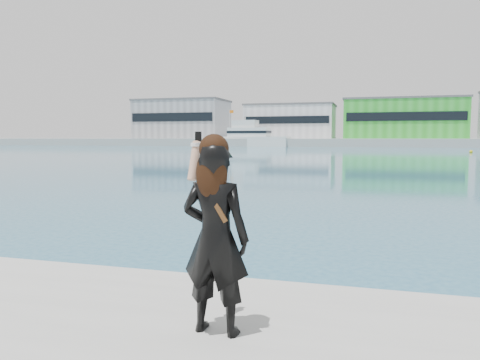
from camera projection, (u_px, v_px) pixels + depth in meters
The scene contains 10 objects.
far_quay at pixel (371, 142), 128.46m from camera, with size 320.00×40.00×2.00m, color #9E9E99.
warehouse_grey_left at pixel (182, 119), 140.87m from camera, with size 26.52×16.36×11.50m.
warehouse_white at pixel (291, 122), 131.98m from camera, with size 24.48×15.35×9.50m.
warehouse_green at pixel (403, 119), 123.78m from camera, with size 30.60×16.36×10.50m.
flagpole_left at pixel (230, 122), 129.65m from camera, with size 1.28×0.16×8.00m.
flagpole_right at pixel (466, 120), 113.32m from camera, with size 1.28×0.16×8.00m.
motor_yacht at pixel (251, 137), 119.71m from camera, with size 19.17×6.81×8.77m.
buoy_near at pixel (471, 153), 70.43m from camera, with size 0.50×0.50×0.50m, color #D7BD0B.
buoy_far at pixel (212, 148), 97.50m from camera, with size 0.50×0.50×0.50m, color #D7BD0B.
woman at pixel (215, 233), 3.62m from camera, with size 0.57×0.40×1.58m.
Camera 1 is at (0.52, -3.83, 2.33)m, focal length 35.00 mm.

